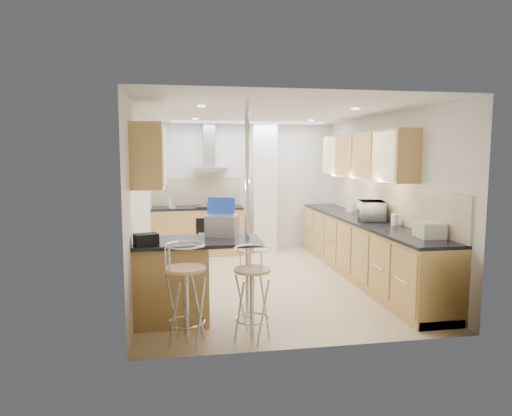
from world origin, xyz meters
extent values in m
plane|color=#C6B684|center=(0.00, 0.00, 0.00)|extent=(4.80, 4.80, 0.00)
cube|color=silver|center=(0.00, 2.40, 1.25)|extent=(3.60, 0.04, 2.50)
cube|color=silver|center=(0.00, -2.40, 1.25)|extent=(3.60, 0.04, 2.50)
cube|color=silver|center=(-1.80, 0.00, 1.25)|extent=(0.04, 4.80, 2.50)
cube|color=silver|center=(1.80, 0.00, 1.25)|extent=(0.04, 4.80, 2.50)
cube|color=silver|center=(0.00, 0.00, 2.50)|extent=(3.60, 4.80, 0.02)
cube|color=tan|center=(1.63, 0.40, 1.88)|extent=(0.34, 3.00, 0.72)
cube|color=tan|center=(-1.63, -1.35, 1.88)|extent=(0.34, 0.62, 0.72)
cube|color=beige|center=(1.79, 0.00, 1.18)|extent=(0.03, 4.40, 0.56)
cube|color=beige|center=(-0.95, 2.38, 1.18)|extent=(1.70, 0.03, 0.56)
cube|color=white|center=(0.35, 2.20, 1.25)|extent=(0.45, 0.40, 2.50)
cube|color=silver|center=(-0.70, 2.15, 1.62)|extent=(0.62, 0.48, 0.08)
cube|color=silver|center=(-0.70, 2.29, 2.06)|extent=(0.22, 0.20, 0.88)
cylinder|color=silver|center=(-0.53, -1.45, 1.25)|extent=(0.05, 0.05, 2.50)
cube|color=black|center=(-0.70, 1.79, 0.45)|extent=(0.58, 0.02, 0.58)
cube|color=black|center=(-0.70, 2.10, 0.93)|extent=(0.58, 0.50, 0.02)
cube|color=tan|center=(0.00, 1.80, 2.48)|extent=(2.80, 0.35, 0.02)
cube|color=tan|center=(1.50, 0.00, 0.44)|extent=(0.60, 4.40, 0.88)
cube|color=black|center=(1.50, 0.00, 0.90)|extent=(0.63, 4.40, 0.04)
cube|color=tan|center=(-0.95, 2.10, 0.44)|extent=(1.70, 0.60, 0.88)
cube|color=black|center=(-0.95, 2.10, 0.90)|extent=(1.70, 0.63, 0.04)
cube|color=tan|center=(-1.12, -1.45, 0.45)|extent=(1.35, 0.62, 0.90)
cube|color=black|center=(-1.12, -1.45, 0.92)|extent=(1.47, 0.72, 0.04)
imported|color=white|center=(1.55, -0.18, 1.07)|extent=(0.48, 0.60, 0.29)
cube|color=#999AA0|center=(-0.80, -1.23, 1.06)|extent=(0.43, 0.37, 0.24)
cube|color=black|center=(-1.65, -1.70, 1.00)|extent=(0.28, 0.24, 0.13)
cylinder|color=beige|center=(1.64, 0.97, 1.00)|extent=(0.14, 0.14, 0.16)
cylinder|color=beige|center=(1.61, 0.81, 0.99)|extent=(0.12, 0.12, 0.14)
cylinder|color=#B0AB8D|center=(1.46, -0.15, 1.02)|extent=(0.15, 0.15, 0.20)
cylinder|color=white|center=(1.66, -0.70, 1.00)|extent=(0.12, 0.12, 0.16)
cube|color=beige|center=(1.62, -1.64, 1.01)|extent=(0.31, 0.38, 0.18)
cylinder|color=silver|center=(-1.42, 1.92, 1.02)|extent=(0.16, 0.16, 0.20)
camera|label=1|loc=(-1.31, -6.55, 1.89)|focal=32.00mm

